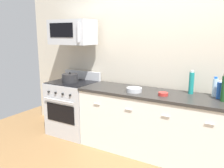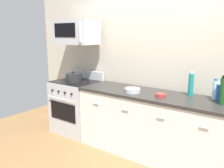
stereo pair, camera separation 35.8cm
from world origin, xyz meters
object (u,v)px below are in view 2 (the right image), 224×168
bottle_sparkling_teal (191,84)px  bottle_water_clear (215,90)px  stockpot (73,77)px  range_oven (77,106)px  bowl_steel_prep (132,90)px  bottle_soda_blue (219,93)px  bowl_red_small (160,95)px  bottle_wine_green (223,91)px  microwave (76,32)px

bottle_sparkling_teal → bottle_water_clear: bearing=2.4°
bottle_water_clear → stockpot: 2.25m
range_oven → stockpot: 0.53m
bowl_steel_prep → bottle_soda_blue: bearing=11.5°
stockpot → bowl_steel_prep: bearing=-2.4°
bowl_red_small → bowl_steel_prep: bearing=-178.6°
bowl_red_small → range_oven: bearing=176.7°
bowl_red_small → stockpot: (-1.64, 0.04, 0.05)m
bottle_water_clear → bowl_red_small: bottle_water_clear is taller
bottle_sparkling_teal → bowl_steel_prep: bearing=-157.5°
bottle_water_clear → bowl_red_small: size_ratio=2.02×
range_oven → bottle_sparkling_teal: size_ratio=3.27×
range_oven → bottle_water_clear: bearing=5.2°
bottle_wine_green → bowl_steel_prep: bearing=-174.0°
microwave → bottle_water_clear: bearing=4.1°
bottle_wine_green → bowl_red_small: bearing=-171.4°
microwave → stockpot: size_ratio=2.82×
stockpot → bowl_red_small: bearing=-1.4°
bottle_water_clear → bottle_soda_blue: bearing=-55.7°
range_oven → stockpot: stockpot is taller
microwave → bottle_wine_green: bearing=-0.7°
microwave → bowl_steel_prep: bearing=-7.0°
microwave → bowl_red_small: (1.63, -0.14, -0.81)m
bottle_wine_green → bowl_steel_prep: size_ratio=1.58×
bowl_steel_prep → range_oven: bearing=175.1°
range_oven → bowl_red_small: 1.71m
bottle_water_clear → bottle_sparkling_teal: bottle_sparkling_teal is taller
bottle_wine_green → bottle_sparkling_teal: bearing=157.5°
bottle_soda_blue → stockpot: (-2.29, -0.17, -0.04)m
bottle_soda_blue → bowl_steel_prep: (-1.08, -0.22, -0.08)m
bottle_sparkling_teal → stockpot: (-1.93, -0.25, -0.08)m
bottle_soda_blue → bottle_wine_green: bottle_wine_green is taller
range_oven → bowl_red_small: bearing=-3.3°
bottle_sparkling_teal → bowl_steel_prep: size_ratio=1.50×
bowl_red_small → microwave: bearing=175.1°
range_oven → microwave: size_ratio=1.44×
bowl_steel_prep → microwave: bearing=173.0°
bottle_sparkling_teal → bottle_wine_green: 0.46m
bottle_sparkling_teal → bowl_red_small: bottle_sparkling_teal is taller
microwave → bottle_water_clear: size_ratio=2.84×
range_oven → microwave: (0.00, 0.04, 1.28)m
bottle_water_clear → bottle_soda_blue: size_ratio=1.12×
bottle_water_clear → bowl_steel_prep: (-1.02, -0.31, -0.09)m
bottle_wine_green → bottle_soda_blue: bearing=123.2°
bottle_soda_blue → bowl_red_small: (-0.66, -0.21, -0.09)m
bowl_red_small → bowl_steel_prep: bowl_steel_prep is taller
microwave → bottle_wine_green: microwave is taller
microwave → bottle_soda_blue: size_ratio=3.20×
range_oven → bowl_red_small: size_ratio=8.23×
bottle_sparkling_teal → bowl_steel_prep: bottle_sparkling_teal is taller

